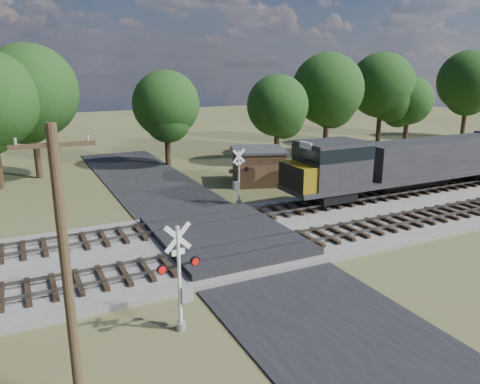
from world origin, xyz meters
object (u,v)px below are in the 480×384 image
crossing_signal_near (182,286)px  utility_pole (66,270)px  crossing_signal_far (238,182)px  equipment_shed (258,166)px

crossing_signal_near → utility_pole: bearing=-153.5°
crossing_signal_near → crossing_signal_far: size_ratio=1.06×
crossing_signal_far → utility_pole: (-12.87, -16.29, 2.68)m
utility_pole → equipment_shed: size_ratio=1.53×
crossing_signal_far → utility_pole: 20.93m
crossing_signal_near → equipment_shed: 22.47m
crossing_signal_far → equipment_shed: bearing=-136.7°
utility_pole → crossing_signal_near: bearing=38.4°
crossing_signal_near → utility_pole: utility_pole is taller
crossing_signal_near → equipment_shed: crossing_signal_near is taller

